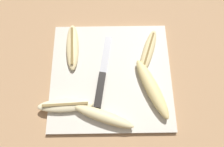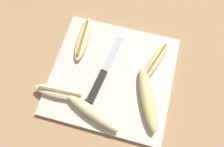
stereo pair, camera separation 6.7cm
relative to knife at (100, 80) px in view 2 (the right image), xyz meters
The scene contains 8 objects.
ground_plane 0.05m from the knife, 44.87° to the left, with size 4.00×4.00×0.00m, color tan.
cutting_board 0.04m from the knife, 44.87° to the left, with size 0.37×0.35×0.01m.
knife is the anchor object (origin of this frame).
banana_mellow_near 0.18m from the knife, 35.32° to the left, with size 0.08×0.16×0.02m.
banana_soft_right 0.10m from the knife, 86.42° to the right, with size 0.18×0.09×0.03m.
banana_ripe_center 0.15m from the knife, 126.84° to the left, with size 0.05×0.16×0.02m.
banana_golden_short 0.15m from the knife, ahead, with size 0.11×0.20×0.03m.
banana_pale_long 0.12m from the knife, 146.46° to the right, with size 0.16×0.05×0.02m.
Camera 2 is at (0.06, -0.23, 0.64)m, focal length 35.00 mm.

